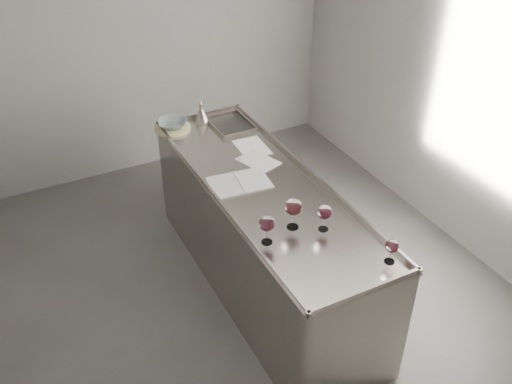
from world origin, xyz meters
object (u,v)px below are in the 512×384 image
wine_glass_small (392,247)px  counter (263,238)px  wine_glass_right (325,213)px  wine_glass_middle (293,207)px  wine_glass_left (267,224)px  ceramic_bowl (172,124)px  wine_funnel (201,116)px  notebook (240,183)px

wine_glass_small → counter: bearing=104.8°
counter → wine_glass_right: size_ratio=13.41×
counter → wine_glass_small: (0.27, -1.04, 0.58)m
wine_glass_middle → wine_glass_left: bearing=-164.7°
wine_glass_left → wine_glass_small: (0.55, -0.48, -0.03)m
wine_glass_right → wine_glass_small: wine_glass_right is taller
wine_glass_right → ceramic_bowl: 1.73m
counter → wine_glass_right: 0.86m
counter → wine_glass_left: (-0.28, -0.56, 0.61)m
wine_glass_small → wine_funnel: (-0.29, 2.12, -0.05)m
wine_glass_right → wine_glass_small: (0.18, -0.43, -0.02)m
wine_glass_right → wine_glass_left: bearing=172.6°
ceramic_bowl → wine_funnel: wine_funnel is taller
notebook → wine_glass_right: bearing=-64.8°
wine_glass_small → notebook: wine_glass_small is taller
wine_glass_left → ceramic_bowl: 1.64m
ceramic_bowl → wine_glass_right: bearing=-77.5°
wine_glass_right → wine_glass_small: bearing=-68.0°
wine_glass_right → wine_funnel: bearing=94.0°
wine_glass_small → wine_funnel: 2.14m
wine_glass_middle → notebook: (-0.08, 0.60, -0.14)m
wine_glass_left → wine_funnel: wine_funnel is taller
wine_glass_left → wine_funnel: (0.26, 1.64, -0.07)m
wine_glass_small → ceramic_bowl: (-0.55, 2.12, -0.06)m
counter → notebook: counter is taller
wine_glass_left → wine_glass_right: bearing=-7.4°
wine_glass_left → wine_glass_middle: wine_glass_middle is taller
notebook → wine_funnel: (0.12, 0.98, 0.06)m
counter → wine_glass_middle: (-0.06, -0.50, 0.62)m
counter → wine_glass_middle: size_ratio=11.36×
counter → notebook: bearing=144.7°
wine_glass_middle → wine_glass_small: bearing=-58.2°
wine_glass_middle → wine_funnel: 1.58m
wine_glass_small → notebook: bearing=110.0°
wine_glass_small → ceramic_bowl: wine_glass_small is taller
wine_glass_middle → wine_glass_right: bearing=-33.8°
wine_glass_left → wine_glass_right: size_ratio=1.08×
wine_glass_left → wine_glass_middle: 0.22m
wine_glass_right → ceramic_bowl: (-0.37, 1.69, -0.08)m
counter → wine_glass_left: size_ratio=12.38×
counter → wine_glass_small: size_ratio=15.33×
wine_glass_middle → wine_glass_right: wine_glass_middle is taller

